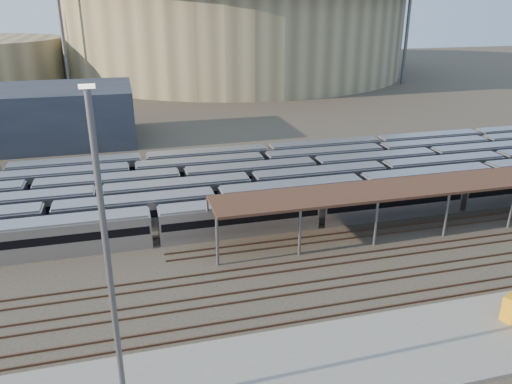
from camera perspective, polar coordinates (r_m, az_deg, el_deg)
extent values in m
plane|color=#383026|center=(51.16, 4.82, -7.86)|extent=(420.00, 420.00, 0.00)
cube|color=gray|center=(38.03, 5.28, -19.31)|extent=(50.00, 9.00, 0.20)
cube|color=#A2A1A6|center=(58.80, 7.07, -2.00)|extent=(112.00, 2.90, 3.60)
cube|color=#A2A1A6|center=(59.62, -4.46, -1.57)|extent=(112.00, 2.90, 3.60)
cube|color=#A2A1A6|center=(64.49, -0.51, 0.28)|extent=(112.00, 2.90, 3.60)
cube|color=#A2A1A6|center=(71.33, 6.77, 2.21)|extent=(112.00, 2.90, 3.60)
cube|color=#A2A1A6|center=(73.16, 0.98, 2.84)|extent=(112.00, 2.90, 3.60)
cube|color=#A2A1A6|center=(77.46, 1.37, 3.88)|extent=(112.00, 2.90, 3.60)
cylinder|color=#55555A|center=(49.24, -4.45, -5.77)|extent=(0.30, 0.30, 5.00)
cylinder|color=#55555A|center=(54.05, -5.53, -3.26)|extent=(0.30, 0.30, 5.00)
cylinder|color=#55555A|center=(51.28, 5.02, -4.65)|extent=(0.30, 0.30, 5.00)
cylinder|color=#55555A|center=(55.91, 3.16, -2.34)|extent=(0.30, 0.30, 5.00)
cylinder|color=#55555A|center=(54.59, 13.54, -3.53)|extent=(0.30, 0.30, 5.00)
cylinder|color=#55555A|center=(58.97, 11.11, -1.45)|extent=(0.30, 0.30, 5.00)
cylinder|color=#55555A|center=(58.98, 20.92, -2.49)|extent=(0.30, 0.30, 5.00)
cylinder|color=#55555A|center=(63.05, 18.15, -0.63)|extent=(0.30, 0.30, 5.00)
cylinder|color=#55555A|center=(64.22, 27.18, -1.58)|extent=(0.30, 0.30, 5.00)
cylinder|color=#55555A|center=(67.97, 24.26, 0.09)|extent=(0.30, 0.30, 5.00)
cube|color=#361B16|center=(62.56, 23.04, 1.14)|extent=(60.00, 6.00, 0.30)
cube|color=#4C3323|center=(49.69, 5.50, -8.70)|extent=(170.00, 0.12, 0.18)
cube|color=#4C3323|center=(50.91, 4.92, -7.90)|extent=(170.00, 0.12, 0.18)
cube|color=#4C3323|center=(46.51, 7.23, -11.04)|extent=(170.00, 0.12, 0.18)
cube|color=#4C3323|center=(47.69, 6.55, -10.13)|extent=(170.00, 0.12, 0.18)
cube|color=#4C3323|center=(43.46, 9.24, -13.70)|extent=(170.00, 0.12, 0.18)
cube|color=#4C3323|center=(44.59, 8.45, -12.67)|extent=(170.00, 0.12, 0.18)
cylinder|color=gray|center=(186.78, -2.49, 17.77)|extent=(116.00, 116.00, 28.00)
cube|color=#1E232D|center=(100.85, -25.96, 7.70)|extent=(42.00, 20.00, 10.00)
cylinder|color=#55555A|center=(152.82, -21.34, 17.21)|extent=(1.00, 1.00, 36.00)
cylinder|color=#55555A|center=(165.95, 16.96, 17.90)|extent=(1.00, 1.00, 36.00)
cylinder|color=#55555A|center=(202.19, -14.11, 18.58)|extent=(1.00, 1.00, 36.00)
cylinder|color=#55555A|center=(29.86, -16.47, -8.45)|extent=(0.36, 0.36, 20.41)
cube|color=#FFF2CC|center=(26.52, -18.78, 11.36)|extent=(0.81, 0.33, 0.20)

